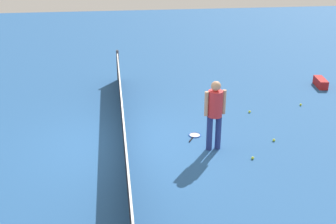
% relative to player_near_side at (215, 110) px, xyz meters
% --- Properties ---
extents(ground_plane, '(40.00, 40.00, 0.00)m').
position_rel_player_near_side_xyz_m(ground_plane, '(0.54, 2.10, -1.01)').
color(ground_plane, '#265693').
extents(court_net, '(10.09, 0.09, 1.07)m').
position_rel_player_near_side_xyz_m(court_net, '(0.54, 2.10, -0.51)').
color(court_net, '#4C4C51').
rests_on(court_net, ground_plane).
extents(player_near_side, '(0.38, 0.53, 1.70)m').
position_rel_player_near_side_xyz_m(player_near_side, '(0.00, 0.00, 0.00)').
color(player_near_side, navy).
rests_on(player_near_side, ground_plane).
extents(tennis_racket_near_player, '(0.59, 0.44, 0.03)m').
position_rel_player_near_side_xyz_m(tennis_racket_near_player, '(0.75, 0.31, -1.00)').
color(tennis_racket_near_player, blue).
rests_on(tennis_racket_near_player, ground_plane).
extents(tennis_ball_near_player, '(0.07, 0.07, 0.07)m').
position_rel_player_near_side_xyz_m(tennis_ball_near_player, '(2.35, -3.24, -0.98)').
color(tennis_ball_near_player, '#C6E033').
rests_on(tennis_ball_near_player, ground_plane).
extents(tennis_ball_by_net, '(0.07, 0.07, 0.07)m').
position_rel_player_near_side_xyz_m(tennis_ball_by_net, '(-0.62, -0.77, -0.98)').
color(tennis_ball_by_net, '#C6E033').
rests_on(tennis_ball_by_net, ground_plane).
extents(tennis_ball_midcourt, '(0.07, 0.07, 0.07)m').
position_rel_player_near_side_xyz_m(tennis_ball_midcourt, '(2.03, -1.56, -0.98)').
color(tennis_ball_midcourt, '#C6E033').
rests_on(tennis_ball_midcourt, ground_plane).
extents(tennis_ball_baseline, '(0.07, 0.07, 0.07)m').
position_rel_player_near_side_xyz_m(tennis_ball_baseline, '(0.18, -1.58, -0.98)').
color(tennis_ball_baseline, '#C6E033').
rests_on(tennis_ball_baseline, ground_plane).
extents(equipment_bag, '(0.83, 0.40, 0.28)m').
position_rel_player_near_side_xyz_m(equipment_bag, '(3.96, -4.64, -0.87)').
color(equipment_bag, '#B21E1E').
rests_on(equipment_bag, ground_plane).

